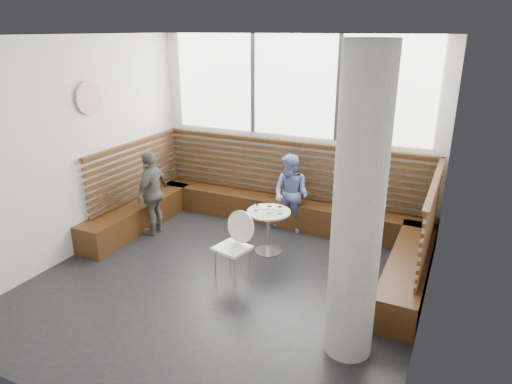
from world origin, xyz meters
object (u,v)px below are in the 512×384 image
at_px(child_back, 291,194).
at_px(cafe_table, 269,223).
at_px(child_left, 152,193).
at_px(cafe_chair, 235,240).
at_px(adult_man, 363,207).
at_px(concrete_column, 358,212).

bearing_deg(child_back, cafe_table, -77.76).
distance_m(child_back, child_left, 2.30).
height_order(child_back, child_left, child_left).
bearing_deg(child_back, child_left, -140.27).
xyz_separation_m(cafe_table, cafe_chair, (-0.13, -0.86, 0.06)).
distance_m(adult_man, child_left, 3.42).
bearing_deg(cafe_table, child_back, 88.34).
xyz_separation_m(cafe_table, child_back, (0.02, 0.86, 0.18)).
height_order(concrete_column, adult_man, concrete_column).
relative_size(cafe_chair, child_left, 0.66).
height_order(adult_man, child_back, adult_man).
xyz_separation_m(adult_man, child_back, (-1.31, 0.56, -0.19)).
relative_size(child_back, child_left, 0.95).
distance_m(concrete_column, cafe_chair, 2.26).
height_order(cafe_chair, child_left, child_left).
bearing_deg(cafe_table, cafe_chair, -98.37).
bearing_deg(cafe_table, adult_man, 12.81).
distance_m(cafe_table, adult_man, 1.42).
relative_size(concrete_column, child_back, 2.38).
relative_size(cafe_table, child_back, 0.51).
bearing_deg(cafe_chair, adult_man, 51.42).
bearing_deg(cafe_table, child_left, -176.04).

